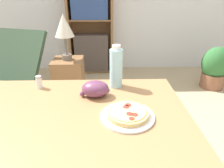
{
  "coord_description": "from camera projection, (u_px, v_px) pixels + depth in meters",
  "views": [
    {
      "loc": [
        0.07,
        -0.84,
        1.3
      ],
      "look_at": [
        0.1,
        0.13,
        0.84
      ],
      "focal_mm": 32.0,
      "sensor_mm": 36.0,
      "label": 1
    }
  ],
  "objects": [
    {
      "name": "grape_bunch",
      "position": [
        95.0,
        89.0,
        1.06
      ],
      "size": [
        0.16,
        0.11,
        0.09
      ],
      "color": "#6B3856",
      "rests_on": "dining_table"
    },
    {
      "name": "lounge_chair_near",
      "position": [
        12.0,
        87.0,
        2.29
      ],
      "size": [
        0.82,
        0.92,
        0.88
      ],
      "rotation": [
        0.0,
        0.0,
        -0.31
      ],
      "color": "black",
      "rests_on": "ground_plane"
    },
    {
      "name": "drink_bottle",
      "position": [
        116.0,
        68.0,
        1.14
      ],
      "size": [
        0.08,
        0.08,
        0.25
      ],
      "color": "#A3DBEA",
      "rests_on": "dining_table"
    },
    {
      "name": "potted_plant_floor",
      "position": [
        215.0,
        68.0,
        2.82
      ],
      "size": [
        0.39,
        0.33,
        0.59
      ],
      "color": "#8E5B42",
      "rests_on": "ground_plane"
    },
    {
      "name": "bookshelf",
      "position": [
        91.0,
        25.0,
        3.18
      ],
      "size": [
        0.71,
        0.29,
        1.73
      ],
      "color": "brown",
      "rests_on": "ground_plane"
    },
    {
      "name": "table_lamp",
      "position": [
        64.0,
        28.0,
        2.12
      ],
      "size": [
        0.21,
        0.21,
        0.5
      ],
      "color": "#665B51",
      "rests_on": "side_table"
    },
    {
      "name": "side_table",
      "position": [
        70.0,
        82.0,
        2.4
      ],
      "size": [
        0.34,
        0.34,
        0.57
      ],
      "color": "brown",
      "rests_on": "ground_plane"
    },
    {
      "name": "dining_table",
      "position": [
        77.0,
        135.0,
        0.98
      ],
      "size": [
        1.07,
        0.78,
        0.78
      ],
      "color": "#A37549",
      "rests_on": "ground_plane"
    },
    {
      "name": "pizza_on_plate",
      "position": [
        128.0,
        114.0,
        0.9
      ],
      "size": [
        0.24,
        0.24,
        0.04
      ],
      "color": "white",
      "rests_on": "dining_table"
    },
    {
      "name": "salt_shaker",
      "position": [
        39.0,
        82.0,
        1.15
      ],
      "size": [
        0.03,
        0.03,
        0.08
      ],
      "color": "white",
      "rests_on": "dining_table"
    }
  ]
}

